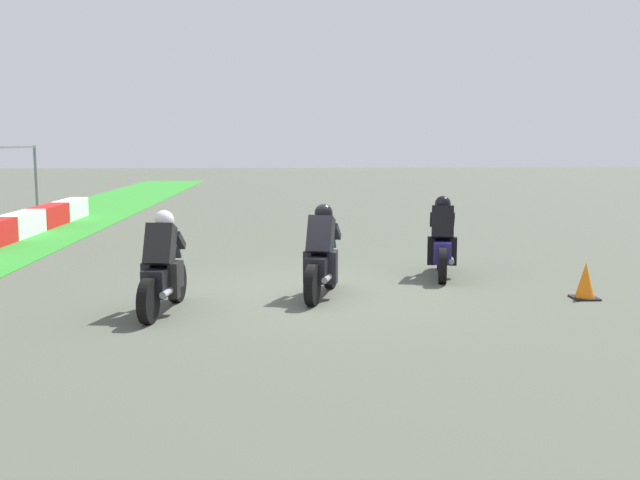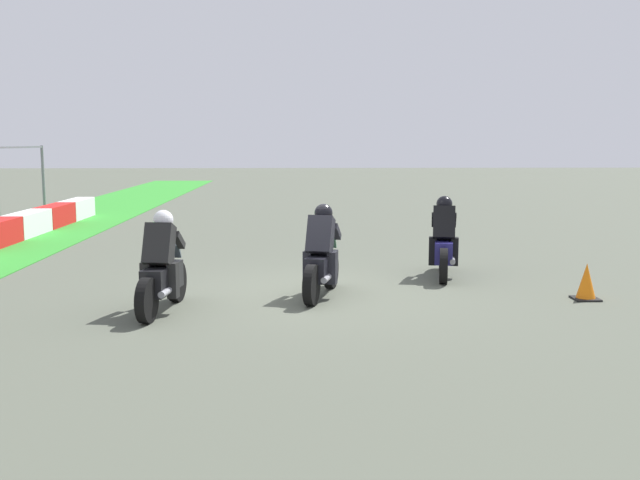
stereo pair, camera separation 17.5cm
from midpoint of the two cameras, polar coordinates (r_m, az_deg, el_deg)
ground_plane at (r=12.25m, az=-0.98°, el=-4.15°), size 120.00×120.00×0.00m
rider_lane_a at (r=13.81m, az=9.17°, el=-0.27°), size 2.03×0.62×1.51m
rider_lane_b at (r=11.86m, az=-0.26°, el=-1.47°), size 2.01×0.68×1.51m
rider_lane_c at (r=11.02m, az=-12.62°, el=-2.36°), size 2.04×0.59×1.51m
traffic_cone at (r=12.45m, az=19.65°, el=-3.11°), size 0.40×0.40×0.59m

